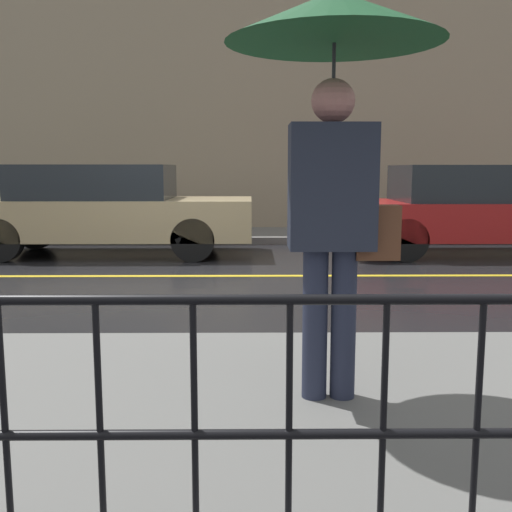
% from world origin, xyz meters
% --- Properties ---
extents(ground_plane, '(80.00, 80.00, 0.00)m').
position_xyz_m(ground_plane, '(0.00, 0.00, 0.00)').
color(ground_plane, black).
extents(sidewalk_near, '(28.00, 2.92, 0.14)m').
position_xyz_m(sidewalk_near, '(0.00, -4.76, 0.07)').
color(sidewalk_near, '#60605E').
rests_on(sidewalk_near, ground_plane).
extents(sidewalk_far, '(28.00, 2.04, 0.14)m').
position_xyz_m(sidewalk_far, '(0.00, 4.32, 0.07)').
color(sidewalk_far, '#60605E').
rests_on(sidewalk_far, ground_plane).
extents(lane_marking, '(25.20, 0.12, 0.01)m').
position_xyz_m(lane_marking, '(0.00, 0.00, 0.00)').
color(lane_marking, gold).
rests_on(lane_marking, ground_plane).
extents(building_storefront, '(28.00, 0.30, 6.63)m').
position_xyz_m(building_storefront, '(0.00, 5.49, 3.32)').
color(building_storefront, gray).
rests_on(building_storefront, ground_plane).
extents(railing_foreground, '(12.00, 0.04, 0.88)m').
position_xyz_m(railing_foreground, '(0.00, -5.97, 0.69)').
color(railing_foreground, black).
rests_on(railing_foreground, sidewalk_near).
extents(pedestrian, '(1.16, 1.16, 2.21)m').
position_xyz_m(pedestrian, '(1.29, -4.65, 1.92)').
color(pedestrian, '#23283D').
rests_on(pedestrian, sidewalk_near).
extents(car_tan, '(4.78, 1.75, 1.49)m').
position_xyz_m(car_tan, '(-1.58, 2.04, 0.77)').
color(car_tan, tan).
rests_on(car_tan, ground_plane).
extents(car_red, '(4.50, 1.80, 1.49)m').
position_xyz_m(car_red, '(4.60, 2.04, 0.76)').
color(car_red, maroon).
rests_on(car_red, ground_plane).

